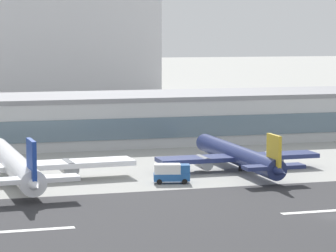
% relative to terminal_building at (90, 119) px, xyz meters
% --- Properties ---
extents(ground_plane, '(1400.00, 1400.00, 0.00)m').
position_rel_terminal_building_xyz_m(ground_plane, '(18.44, -82.78, -5.52)').
color(ground_plane, '#9E9E99').
extents(runway_strip, '(800.00, 41.41, 0.08)m').
position_rel_terminal_building_xyz_m(runway_strip, '(18.44, -79.45, -5.48)').
color(runway_strip, '#2D2D30').
rests_on(runway_strip, ground_plane).
extents(runway_centreline_dash_3, '(12.00, 1.20, 0.01)m').
position_rel_terminal_building_xyz_m(runway_centreline_dash_3, '(-22.50, -79.45, -5.44)').
color(runway_centreline_dash_3, white).
rests_on(runway_centreline_dash_3, runway_strip).
extents(runway_centreline_dash_4, '(12.00, 1.20, 0.01)m').
position_rel_terminal_building_xyz_m(runway_centreline_dash_4, '(18.30, -79.45, -5.44)').
color(runway_centreline_dash_4, white).
rests_on(runway_centreline_dash_4, runway_strip).
extents(terminal_building, '(164.83, 25.35, 11.04)m').
position_rel_terminal_building_xyz_m(terminal_building, '(0.00, 0.00, 0.00)').
color(terminal_building, '#B7BABC').
rests_on(terminal_building, ground_plane).
extents(distant_hotel_block, '(91.56, 39.06, 47.96)m').
position_rel_terminal_building_xyz_m(distant_hotel_block, '(4.24, 140.76, 18.46)').
color(distant_hotel_block, '#BCBCC1').
rests_on(distant_hotel_block, ground_plane).
extents(airliner_navy_tail_gate_0, '(41.25, 45.10, 9.41)m').
position_rel_terminal_building_xyz_m(airliner_navy_tail_gate_0, '(-20.99, -45.83, -2.53)').
color(airliner_navy_tail_gate_0, white).
rests_on(airliner_navy_tail_gate_0, ground_plane).
extents(airliner_gold_tail_gate_1, '(30.38, 40.40, 8.43)m').
position_rel_terminal_building_xyz_m(airliner_gold_tail_gate_1, '(19.41, -44.42, -2.83)').
color(airliner_gold_tail_gate_1, navy).
rests_on(airliner_gold_tail_gate_1, ground_plane).
extents(service_box_truck_0, '(6.38, 3.75, 3.25)m').
position_rel_terminal_building_xyz_m(service_box_truck_0, '(4.17, -52.68, -3.73)').
color(service_box_truck_0, '#23569E').
rests_on(service_box_truck_0, ground_plane).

